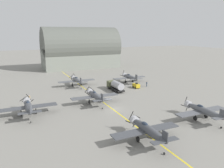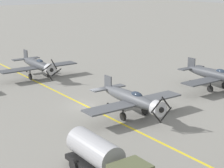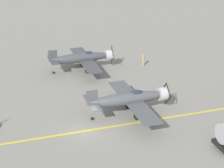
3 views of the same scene
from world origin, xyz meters
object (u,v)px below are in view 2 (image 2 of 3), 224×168
Objects in this scene: fuel_tanker at (105,161)px; airplane_near_center at (38,65)px; airplane_mid_center at (132,99)px; airplane_mid_left at (216,75)px.

airplane_near_center is at bearing -106.43° from fuel_tanker.
airplane_mid_center is (-0.83, 21.74, 0.00)m from airplane_near_center.
airplane_mid_left is 1.00× the size of airplane_near_center.
airplane_mid_left reaches higher than fuel_tanker.
airplane_mid_center is (15.77, 1.68, 0.00)m from airplane_mid_left.
airplane_near_center is 21.76m from airplane_mid_center.
airplane_mid_left is 1.50× the size of fuel_tanker.
airplane_mid_center is at bearing -136.93° from fuel_tanker.
airplane_mid_left is 26.04m from airplane_near_center.
airplane_mid_center is at bearing 17.41° from airplane_mid_left.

